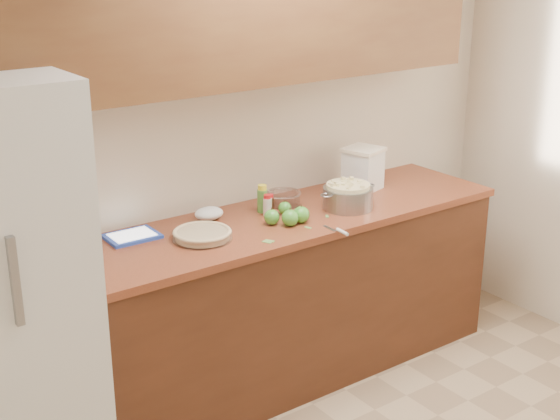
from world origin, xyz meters
TOP-DOWN VIEW (x-y plane):
  - room_shell at (0.00, 0.00)m, footprint 3.60×3.60m
  - counter_run at (0.00, 1.48)m, footprint 2.64×0.68m
  - upper_cabinets at (0.00, 1.63)m, footprint 2.60×0.34m
  - pie at (-0.44, 1.44)m, footprint 0.29×0.29m
  - colander at (0.42, 1.38)m, footprint 0.36×0.27m
  - flour_canister at (0.71, 1.59)m, footprint 0.24×0.24m
  - tablet at (-0.71, 1.65)m, footprint 0.25×0.19m
  - paring_knife at (0.15, 1.12)m, footprint 0.03×0.18m
  - lemon_bottle at (0.02, 1.60)m, footprint 0.05×0.05m
  - cinnamon_shaker at (0.00, 1.53)m, footprint 0.05×0.05m
  - vanilla_bottle at (0.04, 1.56)m, footprint 0.04×0.04m
  - mixing_bowl at (0.18, 1.63)m, footprint 0.19×0.19m
  - paper_towel at (-0.27, 1.66)m, footprint 0.19×0.17m
  - apple_left at (-0.06, 1.41)m, footprint 0.08×0.08m
  - apple_center at (0.09, 1.49)m, footprint 0.07×0.07m
  - apple_front at (0.01, 1.34)m, footprint 0.09×0.09m
  - apple_extra at (0.08, 1.35)m, footprint 0.09×0.09m
  - peel_a at (-0.22, 1.22)m, footprint 0.04×0.05m
  - peel_b at (0.24, 1.34)m, footprint 0.03×0.04m
  - peel_c at (0.06, 1.26)m, footprint 0.02×0.04m
  - peel_d at (-0.20, 1.23)m, footprint 0.04×0.05m

SIDE VIEW (x-z plane):
  - counter_run at x=0.00m, z-range 0.00..0.92m
  - peel_a at x=-0.22m, z-range 0.92..0.92m
  - peel_b at x=0.24m, z-range 0.92..0.92m
  - peel_c at x=0.06m, z-range 0.92..0.92m
  - peel_d at x=-0.20m, z-range 0.92..0.92m
  - paring_knife at x=0.15m, z-range 0.92..0.94m
  - tablet at x=-0.71m, z-range 0.92..0.94m
  - pie at x=-0.44m, z-range 0.92..0.97m
  - paper_towel at x=-0.27m, z-range 0.92..0.98m
  - apple_center at x=0.09m, z-range 0.91..0.99m
  - mixing_bowl at x=0.18m, z-range 0.92..0.99m
  - apple_left at x=-0.06m, z-range 0.91..1.00m
  - apple_front at x=0.01m, z-range 0.91..1.01m
  - apple_extra at x=0.08m, z-range 0.91..1.01m
  - vanilla_bottle at x=0.04m, z-range 0.92..1.02m
  - cinnamon_shaker at x=0.00m, z-range 0.92..1.03m
  - colander at x=0.42m, z-range 0.92..1.05m
  - lemon_bottle at x=0.02m, z-range 0.92..1.06m
  - flour_canister at x=0.71m, z-range 0.92..1.16m
  - room_shell at x=0.00m, z-range -0.50..3.10m
  - upper_cabinets at x=0.00m, z-range 1.60..2.30m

